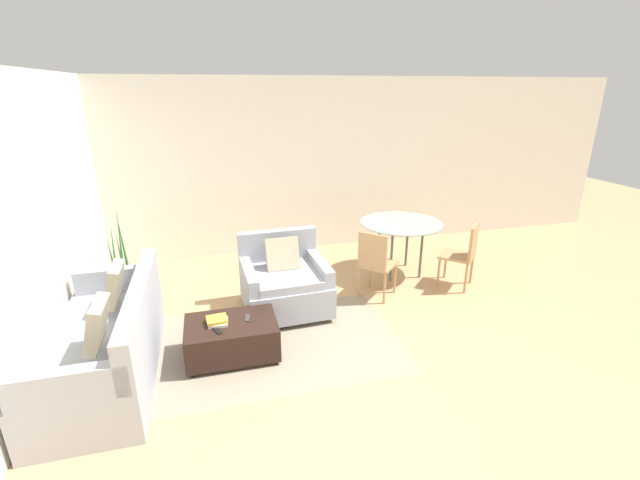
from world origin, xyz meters
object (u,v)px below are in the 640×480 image
at_px(tv_remote_primary, 248,318).
at_px(dining_chair_near_left, 375,260).
at_px(book_stack, 217,321).
at_px(armchair, 284,283).
at_px(tv_remote_secondary, 217,330).
at_px(dining_table, 401,228).
at_px(ottoman, 232,337).
at_px(potted_plant, 124,286).
at_px(dining_chair_near_right, 464,251).
at_px(couch, 108,346).

xyz_separation_m(tv_remote_primary, dining_chair_near_left, (1.69, 0.80, 0.13)).
distance_m(book_stack, dining_chair_near_left, 2.15).
bearing_deg(book_stack, dining_chair_near_left, 22.51).
height_order(armchair, book_stack, armchair).
xyz_separation_m(armchair, tv_remote_secondary, (-0.83, -0.94, 0.03)).
xyz_separation_m(armchair, dining_table, (1.81, 0.65, 0.34)).
bearing_deg(book_stack, tv_remote_primary, 5.09).
xyz_separation_m(ottoman, potted_plant, (-1.22, 1.46, 0.04)).
height_order(dining_chair_near_left, dining_chair_near_right, same).
height_order(couch, dining_chair_near_right, couch).
bearing_deg(couch, tv_remote_primary, 2.75).
distance_m(dining_chair_near_left, dining_chair_near_right, 1.27).
height_order(book_stack, dining_table, dining_table).
distance_m(armchair, book_stack, 1.15).
bearing_deg(potted_plant, tv_remote_primary, -45.78).
distance_m(tv_remote_secondary, dining_chair_near_left, 2.22).
relative_size(tv_remote_primary, dining_chair_near_right, 0.17).
relative_size(armchair, dining_table, 0.88).
bearing_deg(tv_remote_primary, dining_table, 31.64).
relative_size(armchair, potted_plant, 0.82).
relative_size(book_stack, dining_chair_near_left, 0.24).
bearing_deg(dining_table, book_stack, -150.90).
bearing_deg(ottoman, tv_remote_secondary, -137.61).
xyz_separation_m(couch, armchair, (1.82, 0.84, 0.04)).
bearing_deg(dining_chair_near_right, couch, -168.61).
distance_m(book_stack, tv_remote_primary, 0.30).
bearing_deg(couch, armchair, 24.92).
bearing_deg(dining_table, tv_remote_primary, -148.36).
bearing_deg(dining_table, dining_chair_near_left, -135.00).
bearing_deg(ottoman, dining_table, 30.48).
height_order(book_stack, tv_remote_primary, book_stack).
bearing_deg(dining_chair_near_right, tv_remote_primary, -164.96).
relative_size(ottoman, tv_remote_secondary, 5.81).
xyz_separation_m(armchair, dining_chair_near_right, (2.44, 0.01, 0.16)).
height_order(tv_remote_primary, dining_table, dining_table).
relative_size(couch, tv_remote_primary, 13.03).
distance_m(tv_remote_secondary, dining_table, 3.10).
relative_size(couch, book_stack, 9.12).
bearing_deg(couch, ottoman, 1.34).
height_order(armchair, dining_table, armchair).
relative_size(ottoman, potted_plant, 0.72).
distance_m(couch, book_stack, 1.01).
bearing_deg(dining_table, armchair, -160.17).
xyz_separation_m(couch, dining_chair_near_right, (4.26, 0.86, 0.20)).
bearing_deg(couch, potted_plant, 93.55).
relative_size(ottoman, dining_table, 0.77).
height_order(ottoman, book_stack, book_stack).
bearing_deg(potted_plant, dining_chair_near_left, -11.59).
height_order(ottoman, dining_table, dining_table).
bearing_deg(couch, dining_chair_near_left, 16.04).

